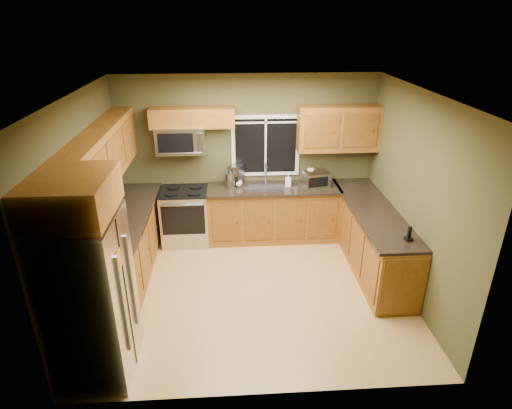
{
  "coord_description": "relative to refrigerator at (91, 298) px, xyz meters",
  "views": [
    {
      "loc": [
        -0.29,
        -4.96,
        3.56
      ],
      "look_at": [
        0.05,
        0.35,
        1.15
      ],
      "focal_mm": 30.0,
      "sensor_mm": 36.0,
      "label": 1
    }
  ],
  "objects": [
    {
      "name": "window",
      "position": [
        2.04,
        3.08,
        0.65
      ],
      "size": [
        1.12,
        0.03,
        1.02
      ],
      "color": "white",
      "rests_on": "back_wall"
    },
    {
      "name": "soap_bottle_a",
      "position": [
        1.59,
        3.0,
        0.19
      ],
      "size": [
        0.14,
        0.14,
        0.29
      ],
      "primitive_type": "imported",
      "rotation": [
        0.0,
        0.0,
        0.23
      ],
      "color": "orange",
      "rests_on": "countertop_back"
    },
    {
      "name": "left_wall",
      "position": [
        -0.36,
        1.3,
        0.45
      ],
      "size": [
        0.0,
        3.6,
        3.6
      ],
      "primitive_type": "plane",
      "rotation": [
        1.57,
        0.0,
        1.57
      ],
      "color": "#464626",
      "rests_on": "ground"
    },
    {
      "name": "base_cabinets_peninsula",
      "position": [
        3.54,
        1.84,
        -0.45
      ],
      "size": [
        0.6,
        2.52,
        0.9
      ],
      "color": "brown",
      "rests_on": "ground"
    },
    {
      "name": "countertop_left",
      "position": [
        -0.04,
        1.78,
        0.02
      ],
      "size": [
        0.65,
        2.65,
        0.04
      ],
      "primitive_type": "cube",
      "color": "black",
      "rests_on": "base_cabinets_left"
    },
    {
      "name": "front_wall",
      "position": [
        1.74,
        -0.5,
        0.45
      ],
      "size": [
        4.2,
        0.0,
        4.2
      ],
      "primitive_type": "plane",
      "rotation": [
        -1.57,
        0.0,
        0.0
      ],
      "color": "#464626",
      "rests_on": "ground"
    },
    {
      "name": "soap_bottle_b",
      "position": [
        2.39,
        2.81,
        0.14
      ],
      "size": [
        0.11,
        0.11,
        0.21
      ],
      "primitive_type": "imported",
      "rotation": [
        0.0,
        0.0,
        -0.13
      ],
      "color": "white",
      "rests_on": "countertop_back"
    },
    {
      "name": "kettle",
      "position": [
        1.45,
        2.84,
        0.18
      ],
      "size": [
        0.22,
        0.22,
        0.3
      ],
      "color": "#B7B7BC",
      "rests_on": "countertop_back"
    },
    {
      "name": "countertop_peninsula",
      "position": [
        3.51,
        1.85,
        0.02
      ],
      "size": [
        0.65,
        2.5,
        0.04
      ],
      "primitive_type": "cube",
      "color": "black",
      "rests_on": "base_cabinets_peninsula"
    },
    {
      "name": "ceiling",
      "position": [
        1.74,
        1.3,
        1.8
      ],
      "size": [
        4.2,
        4.2,
        0.0
      ],
      "primitive_type": "plane",
      "rotation": [
        3.14,
        0.0,
        0.0
      ],
      "color": "white",
      "rests_on": "back_wall"
    },
    {
      "name": "refrigerator",
      "position": [
        0.0,
        0.0,
        0.0
      ],
      "size": [
        0.74,
        0.9,
        1.8
      ],
      "color": "#B7B7BC",
      "rests_on": "ground"
    },
    {
      "name": "microwave",
      "position": [
        0.69,
        2.91,
        0.83
      ],
      "size": [
        0.76,
        0.41,
        0.42
      ],
      "color": "#B7B7BC",
      "rests_on": "back_wall"
    },
    {
      "name": "right_wall",
      "position": [
        3.84,
        1.3,
        0.45
      ],
      "size": [
        0.0,
        3.6,
        3.6
      ],
      "primitive_type": "plane",
      "rotation": [
        1.57,
        0.0,
        -1.57
      ],
      "color": "#464626",
      "rests_on": "ground"
    },
    {
      "name": "upper_cabinets_back_left",
      "position": [
        0.89,
        2.94,
        1.17
      ],
      "size": [
        1.3,
        0.33,
        0.3
      ],
      "primitive_type": "cube",
      "color": "brown",
      "rests_on": "back_wall"
    },
    {
      "name": "sink",
      "position": [
        2.04,
        2.79,
        0.05
      ],
      "size": [
        0.6,
        0.42,
        0.36
      ],
      "color": "slate",
      "rests_on": "countertop_back"
    },
    {
      "name": "upper_cabinets_back_right",
      "position": [
        3.19,
        2.94,
        0.96
      ],
      "size": [
        1.3,
        0.33,
        0.72
      ],
      "primitive_type": "cube",
      "color": "brown",
      "rests_on": "back_wall"
    },
    {
      "name": "floor",
      "position": [
        1.74,
        1.3,
        -0.9
      ],
      "size": [
        4.2,
        4.2,
        0.0
      ],
      "primitive_type": "plane",
      "color": "tan",
      "rests_on": "ground"
    },
    {
      "name": "base_cabinets_left",
      "position": [
        -0.06,
        1.78,
        -0.45
      ],
      "size": [
        0.6,
        2.65,
        0.9
      ],
      "primitive_type": "cube",
      "color": "brown",
      "rests_on": "ground"
    },
    {
      "name": "paper_towel_roll",
      "position": [
        2.77,
        2.92,
        0.17
      ],
      "size": [
        0.13,
        0.13,
        0.29
      ],
      "color": "white",
      "rests_on": "countertop_back"
    },
    {
      "name": "range",
      "position": [
        0.69,
        2.77,
        -0.43
      ],
      "size": [
        0.76,
        0.69,
        0.94
      ],
      "color": "#B7B7BC",
      "rests_on": "ground"
    },
    {
      "name": "soap_bottle_c",
      "position": [
        1.57,
        2.86,
        0.13
      ],
      "size": [
        0.17,
        0.17,
        0.17
      ],
      "primitive_type": "imported",
      "rotation": [
        0.0,
        0.0,
        -0.32
      ],
      "color": "white",
      "rests_on": "countertop_back"
    },
    {
      "name": "back_wall",
      "position": [
        1.74,
        3.1,
        0.45
      ],
      "size": [
        4.2,
        0.0,
        4.2
      ],
      "primitive_type": "plane",
      "rotation": [
        1.57,
        0.0,
        0.0
      ],
      "color": "#464626",
      "rests_on": "ground"
    },
    {
      "name": "countertop_back",
      "position": [
        2.15,
        2.78,
        0.02
      ],
      "size": [
        2.17,
        0.65,
        0.04
      ],
      "primitive_type": "cube",
      "color": "black",
      "rests_on": "base_cabinets_back"
    },
    {
      "name": "base_cabinets_back",
      "position": [
        2.15,
        2.8,
        -0.45
      ],
      "size": [
        2.17,
        0.6,
        0.9
      ],
      "primitive_type": "cube",
      "color": "brown",
      "rests_on": "ground"
    },
    {
      "name": "upper_cabinets_left",
      "position": [
        -0.2,
        1.78,
        0.96
      ],
      "size": [
        0.33,
        2.65,
        0.72
      ],
      "primitive_type": "cube",
      "color": "brown",
      "rests_on": "left_wall"
    },
    {
      "name": "coffee_maker",
      "position": [
        1.55,
        2.94,
        0.2
      ],
      "size": [
        0.28,
        0.32,
        0.33
      ],
      "color": "slate",
      "rests_on": "countertop_back"
    },
    {
      "name": "upper_cabinet_over_fridge",
      "position": [
        -0.0,
        0.0,
        1.13
      ],
      "size": [
        0.72,
        0.9,
        0.38
      ],
      "primitive_type": "cube",
      "color": "brown",
      "rests_on": "left_wall"
    },
    {
      "name": "cordless_phone",
      "position": [
        3.66,
        0.9,
        0.1
      ],
      "size": [
        0.1,
        0.1,
        0.19
      ],
      "color": "black",
      "rests_on": "countertop_peninsula"
    },
    {
      "name": "toaster_oven",
      "position": [
        2.85,
        2.79,
        0.16
      ],
      "size": [
        0.44,
        0.37,
        0.24
      ],
      "color": "#B7B7BC",
      "rests_on": "countertop_back"
    }
  ]
}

